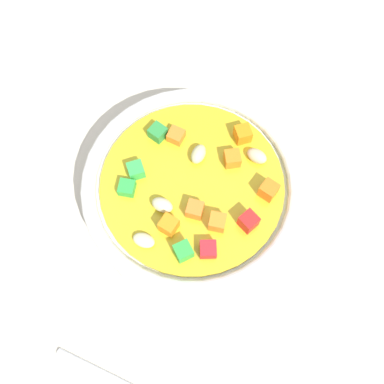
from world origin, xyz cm
name	(u,v)px	position (x,y,z in cm)	size (l,w,h in cm)	color
ground_plane	(192,204)	(0.00, 0.00, -1.00)	(140.00, 140.00, 2.00)	#BAB2A0
soup_bowl_main	(192,191)	(-0.01, 0.02, 2.48)	(18.96, 18.96, 5.48)	white
side_bowl_small	(27,45)	(15.24, -17.67, 2.01)	(12.07, 12.07, 3.87)	white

